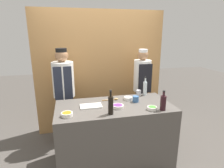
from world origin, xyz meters
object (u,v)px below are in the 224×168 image
sauce_bowl_purple (118,106)px  bottle_wine (163,102)px  bottle_clear (145,88)px  wooden_spoon (113,99)px  cutting_board (91,106)px  cup_blue (136,99)px  chef_left (64,94)px  sauce_bowl_orange (67,114)px  cup_steel (139,93)px  sauce_bowl_white (128,98)px  sauce_bowl_green (152,108)px  chef_right (142,89)px  bottle_soy (111,105)px

sauce_bowl_purple → bottle_wine: (0.58, -0.21, 0.09)m
bottle_clear → wooden_spoon: bearing=-168.6°
cutting_board → bottle_clear: (0.96, 0.31, 0.11)m
cup_blue → chef_left: 1.28m
cup_blue → chef_left: chef_left is taller
wooden_spoon → cup_blue: bearing=-25.3°
bottle_wine → chef_left: (-1.33, 1.07, -0.12)m
sauce_bowl_orange → cup_steel: bearing=24.9°
sauce_bowl_orange → bottle_clear: 1.41m
sauce_bowl_orange → bottle_wine: (1.28, -0.09, 0.08)m
sauce_bowl_purple → bottle_wine: bearing=-20.3°
cup_blue → chef_left: bearing=147.3°
sauce_bowl_orange → cup_steel: 1.30m
sauce_bowl_white → cup_steel: size_ratio=1.36×
sauce_bowl_white → cutting_board: sauce_bowl_white is taller
sauce_bowl_green → chef_right: chef_right is taller
chef_left → sauce_bowl_white: bearing=-30.1°
bottle_soy → cup_steel: bearing=44.5°
bottle_clear → wooden_spoon: bottle_clear is taller
bottle_clear → sauce_bowl_white: bearing=-155.4°
bottle_soy → cup_blue: bottle_soy is taller
cutting_board → bottle_wine: 1.01m
sauce_bowl_purple → bottle_soy: 0.26m
sauce_bowl_green → sauce_bowl_white: bearing=113.4°
bottle_wine → chef_right: chef_right is taller
cutting_board → bottle_wine: bearing=-19.6°
cup_steel → chef_left: size_ratio=0.06×
chef_left → cutting_board: bearing=-62.4°
cup_steel → bottle_wine: bearing=-80.5°
sauce_bowl_green → wooden_spoon: bearing=131.8°
bottle_clear → bottle_soy: (-0.74, -0.62, 0.00)m
cup_steel → chef_left: bearing=160.8°
chef_left → sauce_bowl_purple: bearing=-48.7°
sauce_bowl_orange → sauce_bowl_white: sauce_bowl_orange is taller
bottle_wine → bottle_soy: 0.73m
bottle_soy → wooden_spoon: size_ratio=1.26×
bottle_wine → chef_right: bearing=83.5°
cup_steel → wooden_spoon: (-0.48, -0.11, -0.04)m
sauce_bowl_green → sauce_bowl_white: (-0.20, 0.46, 0.00)m
bottle_soy → cup_steel: (0.62, 0.61, -0.08)m
sauce_bowl_white → cup_steel: cup_steel is taller
sauce_bowl_green → bottle_soy: size_ratio=0.41×
bottle_soy → chef_right: (0.85, 1.04, -0.15)m
cutting_board → chef_right: (1.07, 0.73, -0.04)m
chef_left → chef_right: (1.45, 0.00, -0.02)m
bottle_soy → sauce_bowl_green: bearing=0.6°
cup_blue → sauce_bowl_green: bearing=-71.3°
cup_steel → sauce_bowl_green: bearing=-93.2°
bottle_wine → wooden_spoon: size_ratio=1.07×
sauce_bowl_white → chef_left: 1.15m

